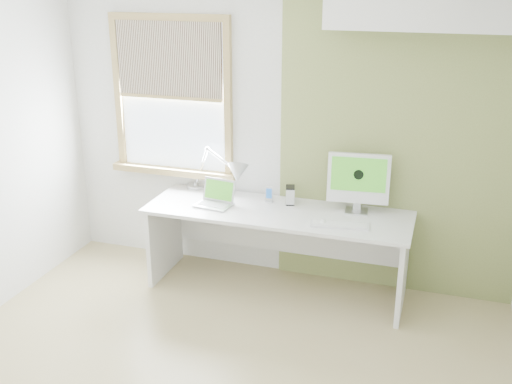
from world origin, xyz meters
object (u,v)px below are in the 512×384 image
at_px(desk, 279,229).
at_px(external_drive, 290,195).
at_px(laptop, 216,199).
at_px(imac, 358,180).
at_px(desk_lamp, 229,174).

bearing_deg(desk, external_drive, 66.67).
relative_size(laptop, imac, 0.64).
xyz_separation_m(desk_lamp, laptop, (-0.05, -0.21, -0.16)).
distance_m(desk, external_drive, 0.31).
bearing_deg(desk, imac, 11.78).
xyz_separation_m(desk, laptop, (-0.54, -0.08, 0.25)).
distance_m(desk_lamp, imac, 1.12).
relative_size(desk, desk_lamp, 3.22).
bearing_deg(imac, laptop, -169.56).
bearing_deg(desk_lamp, external_drive, 0.97).
bearing_deg(external_drive, laptop, -160.12).
relative_size(desk_lamp, laptop, 2.12).
distance_m(desk_lamp, external_drive, 0.56).
xyz_separation_m(laptop, imac, (1.16, 0.21, 0.22)).
bearing_deg(desk_lamp, laptop, -102.65).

